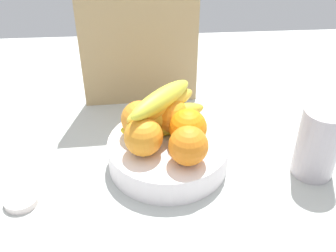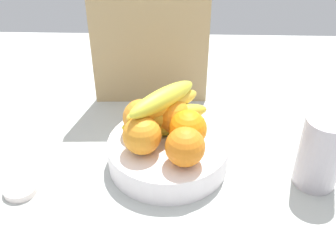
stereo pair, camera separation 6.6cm
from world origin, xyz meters
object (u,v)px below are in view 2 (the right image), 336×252
orange_back_left (141,118)px  orange_back_right (142,134)px  banana_bunch (164,112)px  thermos_tumbler (321,152)px  fruit_bowl (168,153)px  orange_center (172,115)px  orange_front_left (185,147)px  cutting_board (150,34)px  jar_lid (20,189)px  orange_front_right (189,129)px

orange_back_left → orange_back_right: (0.67, -5.64, 0.00)cm
orange_back_right → banana_bunch: bearing=54.5°
thermos_tumbler → orange_back_right: bearing=176.5°
fruit_bowl → thermos_tumbler: 29.71cm
orange_center → banana_bunch: 2.43cm
fruit_bowl → orange_back_left: size_ratio=3.27×
orange_center → orange_back_right: size_ratio=1.00×
orange_front_left → cutting_board: cutting_board is taller
orange_front_left → jar_lid: orange_front_left is taller
orange_back_left → cutting_board: cutting_board is taller
orange_back_right → thermos_tumbler: thermos_tumbler is taller
orange_back_right → banana_bunch: banana_bunch is taller
orange_back_right → cutting_board: size_ratio=0.21×
banana_bunch → thermos_tumbler: banana_bunch is taller
orange_back_left → thermos_tumbler: (34.54, -7.70, -1.92)cm
cutting_board → orange_back_left: bearing=-93.6°
banana_bunch → cutting_board: cutting_board is taller
orange_back_right → orange_front_left: bearing=-23.8°
fruit_bowl → orange_front_left: size_ratio=3.27×
orange_front_right → orange_center: size_ratio=1.00×
jar_lid → banana_bunch: bearing=24.4°
orange_back_right → thermos_tumbler: bearing=-3.5°
fruit_bowl → cutting_board: size_ratio=0.68×
banana_bunch → cutting_board: size_ratio=0.50×
orange_center → jar_lid: (-28.90, -13.36, -8.70)cm
fruit_bowl → banana_bunch: banana_bunch is taller
orange_front_left → thermos_tumbler: 25.76cm
orange_back_right → jar_lid: orange_back_right is taller
orange_front_left → jar_lid: bearing=-174.3°
cutting_board → jar_lid: (-23.08, -34.26, -17.33)cm
orange_back_left → thermos_tumbler: 35.43cm
fruit_bowl → orange_center: orange_center is taller
orange_center → jar_lid: 33.00cm
orange_front_left → orange_center: 10.57cm
orange_front_left → thermos_tumbler: size_ratio=0.51×
fruit_bowl → orange_back_right: orange_back_right is taller
orange_front_right → orange_back_left: size_ratio=1.00×
banana_bunch → thermos_tumbler: 31.02cm
orange_front_right → banana_bunch: bearing=144.0°
thermos_tumbler → orange_front_right: bearing=170.7°
fruit_bowl → orange_center: size_ratio=3.27×
cutting_board → thermos_tumbler: size_ratio=2.42×
thermos_tumbler → orange_center: bearing=162.9°
fruit_bowl → orange_front_right: size_ratio=3.27×
orange_center → orange_back_right: (-5.62, -6.61, 0.00)cm
banana_bunch → fruit_bowl: bearing=-74.2°
orange_front_right → jar_lid: orange_front_right is taller
orange_back_left → banana_bunch: bearing=-0.2°
orange_front_left → thermos_tumbler: bearing=3.5°
orange_front_right → cutting_board: 28.43cm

